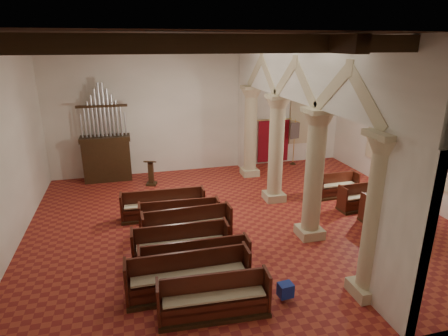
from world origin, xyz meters
TOP-DOWN VIEW (x-y plane):
  - floor at (0.00, 0.00)m, footprint 14.00×14.00m
  - ceiling at (0.00, 0.00)m, footprint 14.00×14.00m
  - wall_back at (0.00, 6.00)m, footprint 14.00×0.02m
  - wall_front at (0.00, -6.00)m, footprint 14.00×0.02m
  - wall_right at (7.00, 0.00)m, footprint 0.02×12.00m
  - ceiling_beams at (0.00, 0.00)m, footprint 13.80×11.80m
  - arcade at (1.80, 0.00)m, footprint 0.90×11.90m
  - window_right_b at (6.98, 2.50)m, footprint 0.03×1.00m
  - window_back at (5.00, 5.98)m, footprint 1.00×0.03m
  - pipe_organ at (-4.50, 5.50)m, footprint 2.10×0.85m
  - lectern at (-2.70, 4.36)m, footprint 0.54×0.57m
  - dossal_curtain at (3.50, 5.92)m, footprint 1.80×0.07m
  - processional_banner at (4.44, 5.49)m, footprint 0.52×0.66m
  - hymnal_box_a at (-0.20, -4.18)m, footprint 0.36×0.30m
  - hymnal_box_b at (-1.20, -2.76)m, footprint 0.36×0.32m
  - hymnal_box_c at (-1.36, -0.23)m, footprint 0.40×0.35m
  - tube_heater_b at (-3.04, -3.45)m, footprint 1.04×0.19m
  - nave_pew_0 at (-1.96, -4.29)m, footprint 2.54×0.81m
  - nave_pew_1 at (-2.38, -3.38)m, footprint 2.99×0.74m
  - nave_pew_2 at (-2.11, -2.77)m, footprint 2.87×0.72m
  - nave_pew_3 at (-2.34, -1.88)m, footprint 2.68×0.77m
  - nave_pew_4 at (-1.99, -0.90)m, footprint 2.72×0.80m
  - nave_pew_5 at (-2.11, -0.02)m, footprint 2.63×0.80m
  - nave_pew_6 at (-2.53, 1.02)m, footprint 2.91×0.76m
  - aisle_pew_0 at (4.86, -1.90)m, footprint 1.91×0.79m
  - aisle_pew_1 at (4.95, -1.12)m, footprint 1.98×0.80m
  - aisle_pew_2 at (4.54, -0.10)m, footprint 1.68×0.75m
  - aisle_pew_3 at (4.35, 1.19)m, footprint 1.69×0.67m

SIDE VIEW (x-z plane):
  - floor at x=0.00m, z-range 0.00..0.00m
  - tube_heater_b at x=-3.04m, z-range 0.11..0.21m
  - hymnal_box_b at x=-1.20m, z-range 0.10..0.42m
  - hymnal_box_a at x=-0.20m, z-range 0.10..0.44m
  - hymnal_box_c at x=-1.36m, z-range 0.10..0.45m
  - aisle_pew_3 at x=4.35m, z-range -0.15..0.80m
  - aisle_pew_2 at x=4.54m, z-range -0.15..0.81m
  - nave_pew_6 at x=-2.53m, z-range -0.17..0.82m
  - nave_pew_5 at x=-2.11m, z-range -0.17..0.82m
  - nave_pew_0 at x=-1.96m, z-range -0.17..0.83m
  - nave_pew_2 at x=-2.11m, z-range -0.17..0.84m
  - aisle_pew_1 at x=4.95m, z-range -0.17..0.87m
  - nave_pew_3 at x=-2.34m, z-range -0.18..0.89m
  - nave_pew_1 at x=-2.38m, z-range -0.18..0.89m
  - nave_pew_4 at x=-1.99m, z-range -0.18..0.90m
  - aisle_pew_0 at x=4.86m, z-range -0.18..0.96m
  - lectern at x=-2.70m, z-range -0.10..1.05m
  - processional_banner at x=4.44m, z-range -0.36..1.94m
  - dossal_curtain at x=3.50m, z-range 0.08..2.25m
  - pipe_organ at x=-4.50m, z-range -0.83..3.57m
  - window_right_b at x=6.98m, z-range 1.10..3.30m
  - window_back at x=5.00m, z-range 1.10..3.30m
  - wall_back at x=0.00m, z-range 0.00..6.00m
  - wall_front at x=0.00m, z-range 0.00..6.00m
  - wall_right at x=7.00m, z-range 0.00..6.00m
  - arcade at x=1.80m, z-range 0.56..6.56m
  - ceiling_beams at x=0.00m, z-range 5.67..5.97m
  - ceiling at x=0.00m, z-range 6.00..6.00m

